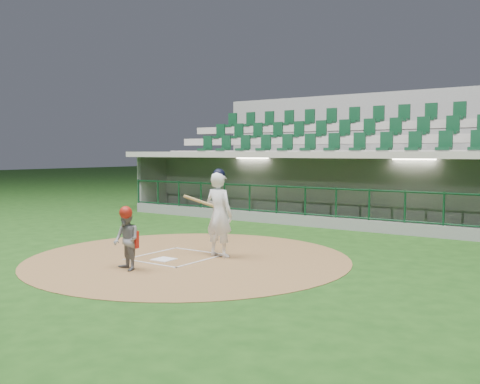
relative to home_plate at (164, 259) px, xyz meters
name	(u,v)px	position (x,y,z in m)	size (l,w,h in m)	color
ground	(185,255)	(0.00, 0.70, -0.02)	(120.00, 120.00, 0.00)	#194212
dirt_circle	(189,258)	(0.30, 0.50, -0.02)	(7.20, 7.20, 0.01)	brown
home_plate	(164,259)	(0.00, 0.00, 0.00)	(0.43, 0.43, 0.02)	white
batter_box_chalk	(176,257)	(0.00, 0.40, 0.00)	(1.55, 1.80, 0.01)	white
dugout_structure	(329,193)	(-0.04, 8.53, 0.94)	(16.40, 3.70, 3.00)	gray
seating_deck	(364,176)	(0.00, 11.61, 1.40)	(17.00, 6.72, 5.15)	gray
batter	(219,213)	(0.77, 0.99, 0.98)	(0.90, 0.89, 2.00)	white
catcher	(126,239)	(0.08, -1.18, 0.62)	(0.71, 0.62, 1.29)	gray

